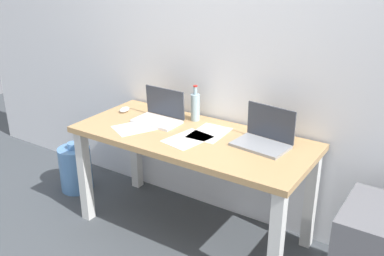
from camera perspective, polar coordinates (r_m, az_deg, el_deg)
ground_plane at (r=3.25m, az=0.00°, el=-13.13°), size 8.00×8.00×0.00m
back_wall at (r=3.05m, az=4.26°, el=11.22°), size 5.20×0.08×2.60m
desk at (r=2.93m, az=0.00°, el=-2.87°), size 1.61×0.70×0.75m
laptop_left at (r=3.10m, az=-4.21°, el=1.80°), size 0.33×0.21×0.23m
laptop_right at (r=2.75m, az=9.37°, el=-1.20°), size 0.36×0.26×0.24m
beer_bottle at (r=3.10m, az=0.43°, el=2.83°), size 0.06×0.06×0.26m
computer_mouse at (r=3.33m, az=-8.78°, el=2.39°), size 0.07×0.11×0.03m
paper_sheet_near_back at (r=2.91m, az=2.29°, el=-0.63°), size 0.22×0.31×0.00m
paper_sheet_center at (r=2.82m, az=-0.57°, el=-1.45°), size 0.26×0.33×0.00m
paper_sheet_front_left at (r=3.02m, az=-7.25°, el=0.07°), size 0.32×0.36×0.00m
water_cooler_jug at (r=3.78m, az=-14.92°, el=-5.11°), size 0.26×0.26×0.42m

